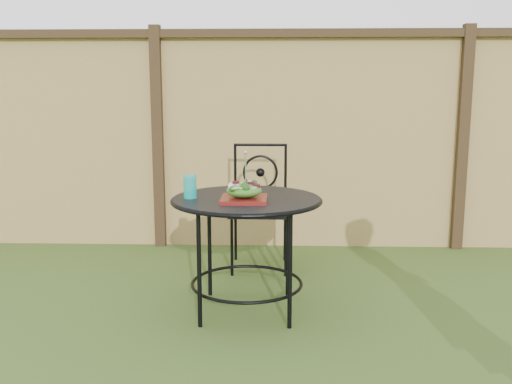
# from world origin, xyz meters

# --- Properties ---
(ground) EXTENTS (60.00, 60.00, 0.00)m
(ground) POSITION_xyz_m (0.00, 0.00, 0.00)
(ground) COLOR #264215
(ground) RESTS_ON ground
(fence) EXTENTS (8.00, 0.12, 1.90)m
(fence) POSITION_xyz_m (-0.00, 2.19, 0.95)
(fence) COLOR tan
(fence) RESTS_ON ground
(patio_table) EXTENTS (0.92, 0.92, 0.72)m
(patio_table) POSITION_xyz_m (-0.46, 0.66, 0.59)
(patio_table) COLOR black
(patio_table) RESTS_ON ground
(patio_chair) EXTENTS (0.46, 0.46, 0.95)m
(patio_chair) POSITION_xyz_m (-0.40, 1.59, 0.50)
(patio_chair) COLOR black
(patio_chair) RESTS_ON ground
(salad_plate) EXTENTS (0.27, 0.27, 0.02)m
(salad_plate) POSITION_xyz_m (-0.47, 0.55, 0.74)
(salad_plate) COLOR #4A0A0E
(salad_plate) RESTS_ON patio_table
(salad) EXTENTS (0.21, 0.21, 0.08)m
(salad) POSITION_xyz_m (-0.47, 0.55, 0.79)
(salad) COLOR #235614
(salad) RESTS_ON salad_plate
(fork) EXTENTS (0.01, 0.01, 0.18)m
(fork) POSITION_xyz_m (-0.46, 0.55, 0.92)
(fork) COLOR silver
(fork) RESTS_ON salad
(drinking_glass) EXTENTS (0.08, 0.08, 0.14)m
(drinking_glass) POSITION_xyz_m (-0.80, 0.64, 0.79)
(drinking_glass) COLOR #0EA8A3
(drinking_glass) RESTS_ON patio_table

